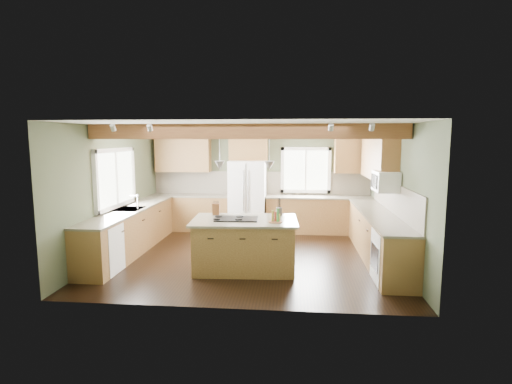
# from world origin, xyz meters

# --- Properties ---
(floor) EXTENTS (5.60, 5.60, 0.00)m
(floor) POSITION_xyz_m (0.00, 0.00, 0.00)
(floor) COLOR black
(floor) RESTS_ON ground
(ceiling) EXTENTS (5.60, 5.60, 0.00)m
(ceiling) POSITION_xyz_m (0.00, 0.00, 2.60)
(ceiling) COLOR silver
(ceiling) RESTS_ON wall_back
(wall_back) EXTENTS (5.60, 0.00, 5.60)m
(wall_back) POSITION_xyz_m (0.00, 2.50, 1.30)
(wall_back) COLOR #4A563D
(wall_back) RESTS_ON ground
(wall_left) EXTENTS (0.00, 5.00, 5.00)m
(wall_left) POSITION_xyz_m (-2.80, 0.00, 1.30)
(wall_left) COLOR #4A563D
(wall_left) RESTS_ON ground
(wall_right) EXTENTS (0.00, 5.00, 5.00)m
(wall_right) POSITION_xyz_m (2.80, 0.00, 1.30)
(wall_right) COLOR #4A563D
(wall_right) RESTS_ON ground
(ceiling_beam) EXTENTS (5.55, 0.26, 0.26)m
(ceiling_beam) POSITION_xyz_m (0.00, -0.80, 2.47)
(ceiling_beam) COLOR brown
(ceiling_beam) RESTS_ON ceiling
(soffit_trim) EXTENTS (5.55, 0.20, 0.10)m
(soffit_trim) POSITION_xyz_m (0.00, 2.40, 2.54)
(soffit_trim) COLOR brown
(soffit_trim) RESTS_ON ceiling
(backsplash_back) EXTENTS (5.58, 0.03, 0.58)m
(backsplash_back) POSITION_xyz_m (0.00, 2.48, 1.21)
(backsplash_back) COLOR brown
(backsplash_back) RESTS_ON wall_back
(backsplash_right) EXTENTS (0.03, 3.70, 0.58)m
(backsplash_right) POSITION_xyz_m (2.78, 0.05, 1.21)
(backsplash_right) COLOR brown
(backsplash_right) RESTS_ON wall_right
(base_cab_back_left) EXTENTS (2.02, 0.60, 0.88)m
(base_cab_back_left) POSITION_xyz_m (-1.79, 2.20, 0.44)
(base_cab_back_left) COLOR brown
(base_cab_back_left) RESTS_ON floor
(counter_back_left) EXTENTS (2.06, 0.64, 0.04)m
(counter_back_left) POSITION_xyz_m (-1.79, 2.20, 0.90)
(counter_back_left) COLOR #4F473A
(counter_back_left) RESTS_ON base_cab_back_left
(base_cab_back_right) EXTENTS (2.62, 0.60, 0.88)m
(base_cab_back_right) POSITION_xyz_m (1.49, 2.20, 0.44)
(base_cab_back_right) COLOR brown
(base_cab_back_right) RESTS_ON floor
(counter_back_right) EXTENTS (2.66, 0.64, 0.04)m
(counter_back_right) POSITION_xyz_m (1.49, 2.20, 0.90)
(counter_back_right) COLOR #4F473A
(counter_back_right) RESTS_ON base_cab_back_right
(base_cab_left) EXTENTS (0.60, 3.70, 0.88)m
(base_cab_left) POSITION_xyz_m (-2.50, 0.05, 0.44)
(base_cab_left) COLOR brown
(base_cab_left) RESTS_ON floor
(counter_left) EXTENTS (0.64, 3.74, 0.04)m
(counter_left) POSITION_xyz_m (-2.50, 0.05, 0.90)
(counter_left) COLOR #4F473A
(counter_left) RESTS_ON base_cab_left
(base_cab_right) EXTENTS (0.60, 3.70, 0.88)m
(base_cab_right) POSITION_xyz_m (2.50, 0.05, 0.44)
(base_cab_right) COLOR brown
(base_cab_right) RESTS_ON floor
(counter_right) EXTENTS (0.64, 3.74, 0.04)m
(counter_right) POSITION_xyz_m (2.50, 0.05, 0.90)
(counter_right) COLOR #4F473A
(counter_right) RESTS_ON base_cab_right
(upper_cab_back_left) EXTENTS (1.40, 0.35, 0.90)m
(upper_cab_back_left) POSITION_xyz_m (-1.99, 2.33, 1.95)
(upper_cab_back_left) COLOR brown
(upper_cab_back_left) RESTS_ON wall_back
(upper_cab_over_fridge) EXTENTS (0.96, 0.35, 0.70)m
(upper_cab_over_fridge) POSITION_xyz_m (-0.30, 2.33, 2.15)
(upper_cab_over_fridge) COLOR brown
(upper_cab_over_fridge) RESTS_ON wall_back
(upper_cab_right) EXTENTS (0.35, 2.20, 0.90)m
(upper_cab_right) POSITION_xyz_m (2.62, 0.90, 1.95)
(upper_cab_right) COLOR brown
(upper_cab_right) RESTS_ON wall_right
(upper_cab_back_corner) EXTENTS (0.90, 0.35, 0.90)m
(upper_cab_back_corner) POSITION_xyz_m (2.30, 2.33, 1.95)
(upper_cab_back_corner) COLOR brown
(upper_cab_back_corner) RESTS_ON wall_back
(window_left) EXTENTS (0.04, 1.60, 1.05)m
(window_left) POSITION_xyz_m (-2.78, 0.05, 1.55)
(window_left) COLOR white
(window_left) RESTS_ON wall_left
(window_back) EXTENTS (1.10, 0.04, 1.00)m
(window_back) POSITION_xyz_m (1.15, 2.48, 1.55)
(window_back) COLOR white
(window_back) RESTS_ON wall_back
(sink) EXTENTS (0.50, 0.65, 0.03)m
(sink) POSITION_xyz_m (-2.50, 0.05, 0.91)
(sink) COLOR #262628
(sink) RESTS_ON counter_left
(faucet) EXTENTS (0.02, 0.02, 0.28)m
(faucet) POSITION_xyz_m (-2.32, 0.05, 1.05)
(faucet) COLOR #B2B2B7
(faucet) RESTS_ON sink
(dishwasher) EXTENTS (0.60, 0.60, 0.84)m
(dishwasher) POSITION_xyz_m (-2.49, -1.25, 0.43)
(dishwasher) COLOR white
(dishwasher) RESTS_ON floor
(oven) EXTENTS (0.60, 0.72, 0.84)m
(oven) POSITION_xyz_m (2.49, -1.25, 0.43)
(oven) COLOR white
(oven) RESTS_ON floor
(microwave) EXTENTS (0.40, 0.70, 0.38)m
(microwave) POSITION_xyz_m (2.58, -0.05, 1.55)
(microwave) COLOR white
(microwave) RESTS_ON wall_right
(pendant_left) EXTENTS (0.18, 0.18, 0.16)m
(pendant_left) POSITION_xyz_m (-0.45, -0.83, 1.88)
(pendant_left) COLOR #B2B2B7
(pendant_left) RESTS_ON ceiling
(pendant_right) EXTENTS (0.18, 0.18, 0.16)m
(pendant_right) POSITION_xyz_m (0.42, -0.77, 1.88)
(pendant_right) COLOR #B2B2B7
(pendant_right) RESTS_ON ceiling
(refrigerator) EXTENTS (0.90, 0.74, 1.80)m
(refrigerator) POSITION_xyz_m (-0.30, 2.12, 0.90)
(refrigerator) COLOR white
(refrigerator) RESTS_ON floor
(island) EXTENTS (1.80, 1.16, 0.88)m
(island) POSITION_xyz_m (-0.01, -0.80, 0.44)
(island) COLOR brown
(island) RESTS_ON floor
(island_top) EXTENTS (1.93, 1.29, 0.04)m
(island_top) POSITION_xyz_m (-0.01, -0.80, 0.90)
(island_top) COLOR #4F473A
(island_top) RESTS_ON island
(cooktop) EXTENTS (0.78, 0.55, 0.02)m
(cooktop) POSITION_xyz_m (-0.16, -0.81, 0.93)
(cooktop) COLOR black
(cooktop) RESTS_ON island_top
(knife_block) EXTENTS (0.13, 0.10, 0.22)m
(knife_block) POSITION_xyz_m (-0.60, -0.42, 1.03)
(knife_block) COLOR brown
(knife_block) RESTS_ON island_top
(utensil_crock) EXTENTS (0.13, 0.13, 0.15)m
(utensil_crock) POSITION_xyz_m (0.59, -0.39, 1.00)
(utensil_crock) COLOR #3D3631
(utensil_crock) RESTS_ON island_top
(bottle_tray) EXTENTS (0.30, 0.30, 0.23)m
(bottle_tray) POSITION_xyz_m (0.55, -0.98, 1.03)
(bottle_tray) COLOR brown
(bottle_tray) RESTS_ON island_top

